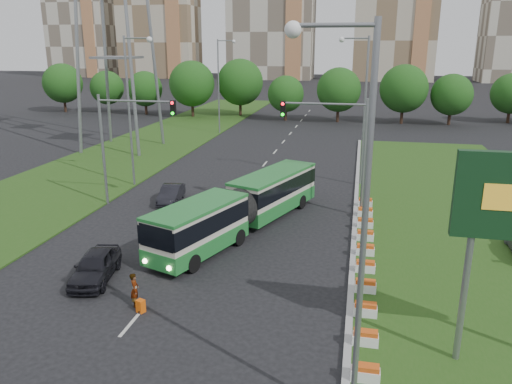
% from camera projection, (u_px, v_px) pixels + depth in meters
% --- Properties ---
extents(ground, '(360.00, 360.00, 0.00)m').
position_uv_depth(ground, '(235.00, 269.00, 26.18)').
color(ground, black).
rests_on(ground, ground).
extents(grass_median, '(14.00, 60.00, 0.15)m').
position_uv_depth(grass_median, '(468.00, 232.00, 31.10)').
color(grass_median, '#254D16').
rests_on(grass_median, ground).
extents(median_kerb, '(0.30, 60.00, 0.18)m').
position_uv_depth(median_kerb, '(355.00, 224.00, 32.47)').
color(median_kerb, '#9C9C9C').
rests_on(median_kerb, ground).
extents(left_verge, '(12.00, 110.00, 0.10)m').
position_uv_depth(left_verge, '(129.00, 155.00, 53.17)').
color(left_verge, '#254D16').
rests_on(left_verge, ground).
extents(lane_markings, '(0.20, 100.00, 0.01)m').
position_uv_depth(lane_markings, '(257.00, 174.00, 45.54)').
color(lane_markings, beige).
rests_on(lane_markings, ground).
extents(flower_planters, '(1.10, 20.30, 0.60)m').
position_uv_depth(flower_planters, '(365.00, 258.00, 26.52)').
color(flower_planters, white).
rests_on(flower_planters, grass_median).
extents(traffic_mast_median, '(5.76, 0.32, 8.00)m').
position_uv_depth(traffic_mast_median, '(340.00, 138.00, 33.10)').
color(traffic_mast_median, gray).
rests_on(traffic_mast_median, ground).
extents(traffic_mast_left, '(5.76, 0.32, 8.00)m').
position_uv_depth(traffic_mast_left, '(122.00, 133.00, 35.15)').
color(traffic_mast_left, gray).
rests_on(traffic_mast_left, ground).
extents(street_lamps, '(36.00, 60.00, 12.00)m').
position_uv_depth(street_lamps, '(227.00, 125.00, 34.45)').
color(street_lamps, gray).
rests_on(street_lamps, ground).
extents(tree_line, '(120.00, 8.00, 9.00)m').
position_uv_depth(tree_line, '(389.00, 92.00, 74.54)').
color(tree_line, '#174713').
rests_on(tree_line, ground).
extents(apartment_tower_west, '(26.00, 15.00, 48.00)m').
position_uv_depth(apartment_tower_west, '(158.00, 6.00, 172.92)').
color(apartment_tower_west, '#C1B59B').
rests_on(apartment_tower_west, ground).
extents(midrise_west, '(22.00, 14.00, 36.00)m').
position_uv_depth(midrise_west, '(82.00, 25.00, 180.54)').
color(midrise_west, beige).
rests_on(midrise_west, ground).
extents(articulated_bus, '(2.45, 15.72, 2.59)m').
position_uv_depth(articulated_bus, '(239.00, 206.00, 31.31)').
color(articulated_bus, beige).
rests_on(articulated_bus, ground).
extents(car_left_near, '(2.52, 4.56, 1.47)m').
position_uv_depth(car_left_near, '(95.00, 266.00, 24.84)').
color(car_left_near, black).
rests_on(car_left_near, ground).
extents(car_left_far, '(1.91, 4.09, 1.30)m').
position_uv_depth(car_left_far, '(171.00, 194.00, 37.14)').
color(car_left_far, black).
rests_on(car_left_far, ground).
extents(pedestrian, '(0.57, 0.68, 1.58)m').
position_uv_depth(pedestrian, '(135.00, 290.00, 22.33)').
color(pedestrian, gray).
rests_on(pedestrian, ground).
extents(shopping_trolley, '(0.34, 0.36, 0.59)m').
position_uv_depth(shopping_trolley, '(141.00, 306.00, 21.92)').
color(shopping_trolley, '#E2560B').
rests_on(shopping_trolley, ground).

